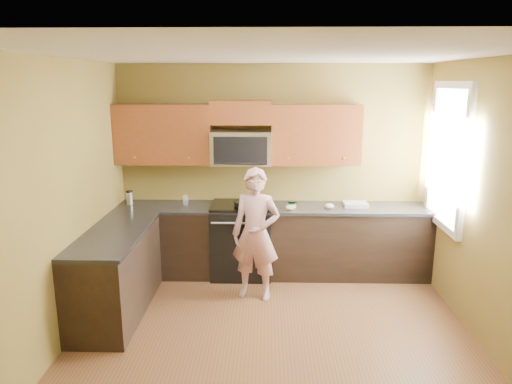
{
  "coord_description": "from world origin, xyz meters",
  "views": [
    {
      "loc": [
        -0.07,
        -4.08,
        2.48
      ],
      "look_at": [
        -0.2,
        1.3,
        1.2
      ],
      "focal_mm": 32.78,
      "sensor_mm": 36.0,
      "label": 1
    }
  ],
  "objects_px": {
    "stove": "(241,239)",
    "woman": "(256,234)",
    "butter_tub": "(292,208)",
    "frying_pan": "(244,206)",
    "travel_mug": "(130,205)",
    "microwave": "(241,164)"
  },
  "relations": [
    {
      "from": "frying_pan",
      "to": "travel_mug",
      "type": "bearing_deg",
      "value": 158.44
    },
    {
      "from": "frying_pan",
      "to": "travel_mug",
      "type": "distance_m",
      "value": 1.5
    },
    {
      "from": "butter_tub",
      "to": "travel_mug",
      "type": "xyz_separation_m",
      "value": [
        -2.1,
        0.1,
        -0.0
      ]
    },
    {
      "from": "microwave",
      "to": "travel_mug",
      "type": "distance_m",
      "value": 1.55
    },
    {
      "from": "travel_mug",
      "to": "woman",
      "type": "bearing_deg",
      "value": -23.3
    },
    {
      "from": "woman",
      "to": "butter_tub",
      "type": "height_order",
      "value": "woman"
    },
    {
      "from": "microwave",
      "to": "woman",
      "type": "distance_m",
      "value": 1.05
    },
    {
      "from": "stove",
      "to": "woman",
      "type": "height_order",
      "value": "woman"
    },
    {
      "from": "stove",
      "to": "butter_tub",
      "type": "distance_m",
      "value": 0.79
    },
    {
      "from": "frying_pan",
      "to": "butter_tub",
      "type": "distance_m",
      "value": 0.61
    },
    {
      "from": "microwave",
      "to": "frying_pan",
      "type": "relative_size",
      "value": 1.74
    },
    {
      "from": "butter_tub",
      "to": "stove",
      "type": "bearing_deg",
      "value": 176.25
    },
    {
      "from": "butter_tub",
      "to": "microwave",
      "type": "bearing_deg",
      "value": 165.47
    },
    {
      "from": "woman",
      "to": "travel_mug",
      "type": "distance_m",
      "value": 1.81
    },
    {
      "from": "woman",
      "to": "frying_pan",
      "type": "distance_m",
      "value": 0.63
    },
    {
      "from": "woman",
      "to": "butter_tub",
      "type": "distance_m",
      "value": 0.77
    },
    {
      "from": "woman",
      "to": "travel_mug",
      "type": "bearing_deg",
      "value": 170.25
    },
    {
      "from": "stove",
      "to": "frying_pan",
      "type": "distance_m",
      "value": 0.48
    },
    {
      "from": "butter_tub",
      "to": "woman",
      "type": "bearing_deg",
      "value": -125.94
    },
    {
      "from": "woman",
      "to": "frying_pan",
      "type": "height_order",
      "value": "woman"
    },
    {
      "from": "woman",
      "to": "frying_pan",
      "type": "relative_size",
      "value": 3.51
    },
    {
      "from": "microwave",
      "to": "travel_mug",
      "type": "relative_size",
      "value": 4.12
    }
  ]
}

